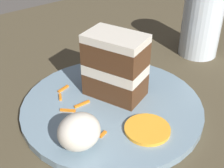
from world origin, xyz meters
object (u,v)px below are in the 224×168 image
object	(u,v)px
orange_garnish	(147,129)
drinking_glass	(201,28)
plate	(112,107)
cake_slice	(115,66)
cream_dollop	(79,132)

from	to	relation	value
orange_garnish	drinking_glass	world-z (taller)	drinking_glass
plate	orange_garnish	bearing A→B (deg)	-90.31
orange_garnish	drinking_glass	distance (m)	0.29
cake_slice	cream_dollop	bearing A→B (deg)	-170.54
orange_garnish	drinking_glass	bearing A→B (deg)	24.96
plate	cake_slice	xyz separation A→B (m)	(0.02, 0.02, 0.06)
plate	cream_dollop	bearing A→B (deg)	-152.83
plate	orange_garnish	xyz separation A→B (m)	(-0.00, -0.08, 0.01)
cake_slice	orange_garnish	distance (m)	0.11
cake_slice	orange_garnish	xyz separation A→B (m)	(-0.02, -0.10, -0.05)
cake_slice	drinking_glass	distance (m)	0.24
cake_slice	drinking_glass	bearing A→B (deg)	-15.13
cream_dollop	orange_garnish	distance (m)	0.10
cake_slice	cream_dollop	size ratio (longest dim) A/B	1.83
plate	cake_slice	distance (m)	0.06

